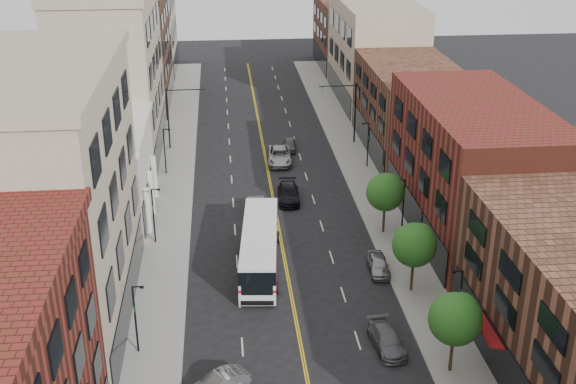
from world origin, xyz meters
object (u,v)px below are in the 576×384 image
object	(u,v)px
car_parked_far	(378,264)
car_lane_a	(289,193)
car_angle_b	(219,383)
car_parked_mid	(387,340)
car_lane_behind	(257,206)
car_lane_c	(290,145)
city_bus	(260,246)
car_lane_b	(280,156)

from	to	relation	value
car_parked_far	car_lane_a	bearing A→B (deg)	114.63
car_lane_a	car_angle_b	bearing A→B (deg)	-101.37
car_parked_mid	car_lane_behind	bearing A→B (deg)	102.85
car_parked_mid	car_lane_c	bearing A→B (deg)	88.21
car_lane_a	car_lane_c	xyz separation A→B (m)	(1.51, 14.37, -0.10)
car_angle_b	car_lane_a	distance (m)	29.44
car_lane_c	car_lane_a	bearing A→B (deg)	-90.04
car_lane_a	car_lane_behind	bearing A→B (deg)	-139.70
car_parked_far	car_lane_behind	world-z (taller)	car_lane_behind
city_bus	car_parked_far	world-z (taller)	city_bus
car_lane_b	car_lane_c	xyz separation A→B (m)	(1.51, 3.88, -0.16)
city_bus	car_lane_a	xyz separation A→B (m)	(3.62, 12.96, -1.18)
car_parked_mid	car_lane_b	world-z (taller)	car_lane_b
car_lane_a	car_lane_b	bearing A→B (deg)	92.59
car_parked_mid	car_angle_b	bearing A→B (deg)	-168.56
car_parked_far	car_lane_c	distance (m)	29.49
car_parked_far	car_lane_behind	bearing A→B (deg)	129.82
city_bus	car_angle_b	xyz separation A→B (m)	(-3.48, -15.61, -1.27)
car_parked_far	car_lane_a	distance (m)	15.92
car_angle_b	car_lane_b	xyz separation A→B (m)	(7.10, 39.05, 0.16)
car_lane_a	car_lane_b	size ratio (longest dim) A/B	0.89
city_bus	car_parked_far	size ratio (longest dim) A/B	3.30
car_parked_mid	car_parked_far	world-z (taller)	car_parked_far
car_lane_behind	car_lane_b	size ratio (longest dim) A/B	0.77
car_lane_c	car_angle_b	bearing A→B (deg)	-95.37
car_lane_behind	car_parked_far	bearing A→B (deg)	126.11
car_parked_mid	car_lane_b	size ratio (longest dim) A/B	0.78
car_parked_mid	city_bus	bearing A→B (deg)	117.45
car_lane_b	car_parked_far	bearing A→B (deg)	-73.43
city_bus	car_lane_b	xyz separation A→B (m)	(3.62, 23.45, -1.12)
city_bus	car_lane_a	distance (m)	13.51
car_lane_behind	car_lane_c	size ratio (longest dim) A/B	1.17
car_parked_mid	car_lane_a	world-z (taller)	car_lane_a
car_lane_behind	car_parked_mid	bearing A→B (deg)	107.86
city_bus	car_parked_mid	bearing A→B (deg)	-51.54
city_bus	car_lane_b	size ratio (longest dim) A/B	2.26
car_lane_c	car_parked_far	bearing A→B (deg)	-75.47
city_bus	car_lane_behind	distance (m)	10.48
car_lane_b	city_bus	bearing A→B (deg)	-95.34
city_bus	car_parked_mid	world-z (taller)	city_bus
car_parked_mid	car_lane_c	distance (m)	39.49
city_bus	car_parked_far	bearing A→B (deg)	-5.71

